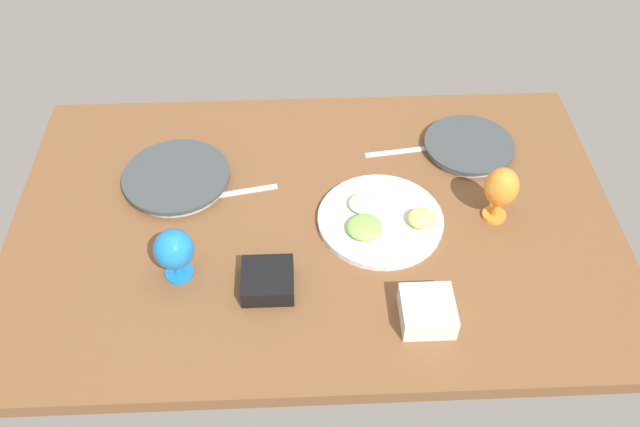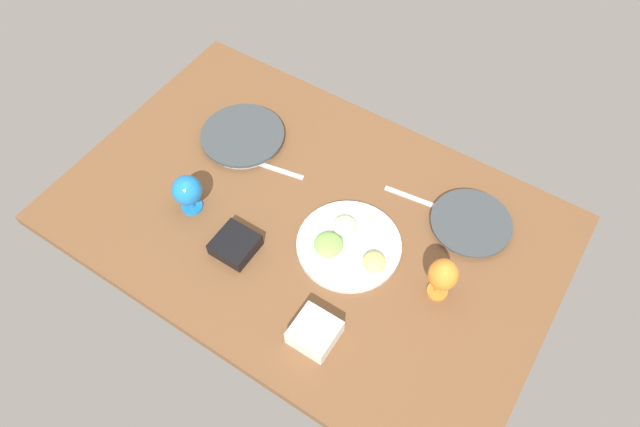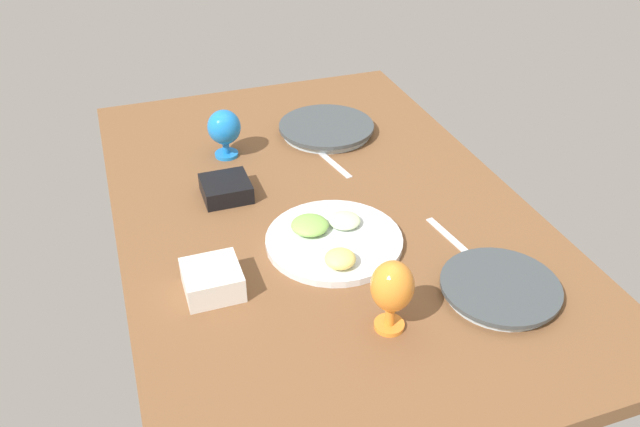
# 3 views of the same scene
# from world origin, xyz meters

# --- Properties ---
(ground_plane) EXTENTS (1.60, 1.04, 0.04)m
(ground_plane) POSITION_xyz_m (0.00, 0.00, -0.02)
(ground_plane) COLOR brown
(dinner_plate_left) EXTENTS (0.30, 0.30, 0.03)m
(dinner_plate_left) POSITION_xyz_m (-0.38, 0.15, 0.02)
(dinner_plate_left) COLOR silver
(dinner_plate_left) RESTS_ON ground_plane
(dinner_plate_right) EXTENTS (0.26, 0.26, 0.03)m
(dinner_plate_right) POSITION_xyz_m (0.46, 0.25, 0.01)
(dinner_plate_right) COLOR silver
(dinner_plate_right) RESTS_ON ground_plane
(fruit_platter) EXTENTS (0.33, 0.33, 0.05)m
(fruit_platter) POSITION_xyz_m (0.17, -0.03, 0.01)
(fruit_platter) COLOR silver
(fruit_platter) RESTS_ON ground_plane
(hurricane_glass_orange) EXTENTS (0.09, 0.09, 0.16)m
(hurricane_glass_orange) POSITION_xyz_m (0.48, -0.01, 0.10)
(hurricane_glass_orange) COLOR orange
(hurricane_glass_orange) RESTS_ON ground_plane
(hurricane_glass_blue) EXTENTS (0.10, 0.10, 0.14)m
(hurricane_glass_blue) POSITION_xyz_m (-0.34, -0.18, 0.09)
(hurricane_glass_blue) COLOR blue
(hurricane_glass_blue) RESTS_ON ground_plane
(square_bowl_black) EXTENTS (0.12, 0.12, 0.05)m
(square_bowl_black) POSITION_xyz_m (-0.12, -0.22, 0.03)
(square_bowl_black) COLOR black
(square_bowl_black) RESTS_ON ground_plane
(square_bowl_white) EXTENTS (0.12, 0.12, 0.06)m
(square_bowl_white) POSITION_xyz_m (0.25, -0.33, 0.03)
(square_bowl_white) COLOR white
(square_bowl_white) RESTS_ON ground_plane
(fork_by_left_plate) EXTENTS (0.18, 0.05, 0.01)m
(fork_by_left_plate) POSITION_xyz_m (-0.19, 0.11, 0.00)
(fork_by_left_plate) COLOR silver
(fork_by_left_plate) RESTS_ON ground_plane
(fork_by_right_plate) EXTENTS (0.18, 0.04, 0.01)m
(fork_by_right_plate) POSITION_xyz_m (0.24, 0.25, 0.00)
(fork_by_right_plate) COLOR silver
(fork_by_right_plate) RESTS_ON ground_plane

